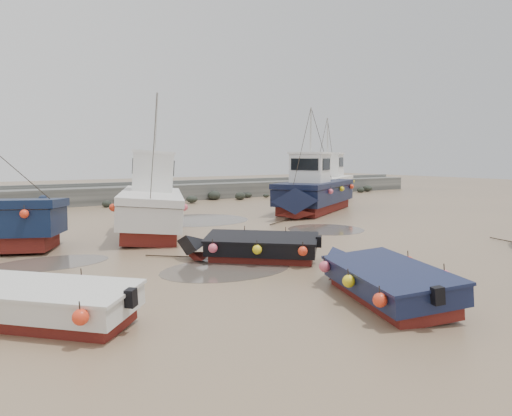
# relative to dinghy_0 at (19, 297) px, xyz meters

# --- Properties ---
(ground) EXTENTS (120.00, 120.00, 0.00)m
(ground) POSITION_rel_dinghy_0_xyz_m (9.57, 2.47, -0.54)
(ground) COLOR #8D7053
(ground) RESTS_ON ground
(seawall) EXTENTS (60.00, 4.92, 1.50)m
(seawall) POSITION_rel_dinghy_0_xyz_m (9.62, 24.46, 0.09)
(seawall) COLOR slate
(seawall) RESTS_ON ground
(puddle_a) EXTENTS (4.21, 4.21, 0.01)m
(puddle_a) POSITION_rel_dinghy_0_xyz_m (6.02, 1.85, -0.53)
(puddle_a) COLOR #4E463E
(puddle_a) RESTS_ON ground
(puddle_b) EXTENTS (3.52, 3.52, 0.01)m
(puddle_b) POSITION_rel_dinghy_0_xyz_m (14.05, 6.35, -0.53)
(puddle_b) COLOR #4E463E
(puddle_b) RESTS_ON ground
(puddle_c) EXTENTS (3.78, 3.78, 0.01)m
(puddle_c) POSITION_rel_dinghy_0_xyz_m (1.71, 5.71, -0.53)
(puddle_c) COLOR #4E463E
(puddle_c) RESTS_ON ground
(puddle_d) EXTENTS (5.60, 5.60, 0.01)m
(puddle_d) POSITION_rel_dinghy_0_xyz_m (10.60, 12.78, -0.53)
(puddle_d) COLOR #4E463E
(puddle_d) RESTS_ON ground
(dinghy_0) EXTENTS (5.03, 5.37, 1.43)m
(dinghy_0) POSITION_rel_dinghy_0_xyz_m (0.00, 0.00, 0.00)
(dinghy_0) COLOR maroon
(dinghy_0) RESTS_ON ground
(dinghy_1) EXTENTS (3.38, 6.16, 1.43)m
(dinghy_1) POSITION_rel_dinghy_0_xyz_m (7.63, -2.87, 0.00)
(dinghy_1) COLOR maroon
(dinghy_1) RESTS_ON ground
(dinghy_4) EXTENTS (4.73, 4.56, 1.43)m
(dinghy_4) POSITION_rel_dinghy_0_xyz_m (7.32, 2.49, 0.01)
(dinghy_4) COLOR maroon
(dinghy_4) RESTS_ON ground
(cabin_boat_1) EXTENTS (5.66, 10.13, 6.22)m
(cabin_boat_1) POSITION_rel_dinghy_0_xyz_m (6.91, 10.10, 0.79)
(cabin_boat_1) COLOR maroon
(cabin_boat_1) RESTS_ON ground
(cabin_boat_2) EXTENTS (10.11, 7.08, 6.22)m
(cabin_boat_2) POSITION_rel_dinghy_0_xyz_m (18.03, 12.08, 0.77)
(cabin_boat_2) COLOR maroon
(cabin_boat_2) RESTS_ON ground
(cabin_boat_3) EXTENTS (9.10, 7.10, 6.22)m
(cabin_boat_3) POSITION_rel_dinghy_0_xyz_m (23.78, 17.09, 0.80)
(cabin_boat_3) COLOR maroon
(cabin_boat_3) RESTS_ON ground
(person) EXTENTS (0.78, 0.60, 1.89)m
(person) POSITION_rel_dinghy_0_xyz_m (2.38, 9.98, -0.54)
(person) COLOR #1C263B
(person) RESTS_ON ground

